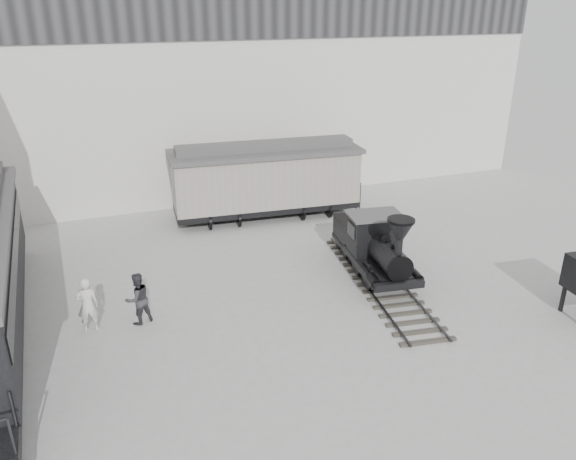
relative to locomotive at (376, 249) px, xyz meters
name	(u,v)px	position (x,y,z in m)	size (l,w,h in m)	color
ground	(363,336)	(-2.38, -3.57, -1.10)	(90.00, 90.00, 0.00)	#9E9E9B
north_wall	(229,89)	(-2.38, 11.41, 4.45)	(34.00, 2.51, 11.00)	silver
locomotive	(376,249)	(0.00, 0.00, 0.00)	(3.08, 8.64, 2.99)	#332E27
boxcar	(266,178)	(-1.81, 7.50, 0.82)	(9.14, 3.53, 3.66)	black
visitor_a	(88,305)	(-10.29, -0.21, -0.18)	(0.67, 0.44, 1.84)	silver
visitor_b	(138,299)	(-8.77, -0.27, -0.23)	(0.85, 0.66, 1.75)	#333338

